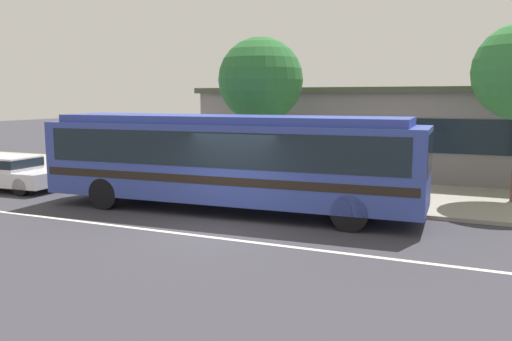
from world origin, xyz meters
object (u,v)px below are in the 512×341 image
Objects in this scene: transit_bus at (228,156)px; pedestrian_waiting_near_sign at (309,166)px; sedan_behind_bus at (6,171)px; street_tree_near_stop at (261,81)px; bus_stop_sign at (363,155)px.

transit_bus is 3.80m from pedestrian_waiting_near_sign.
street_tree_near_stop reaches higher than sedan_behind_bus.
sedan_behind_bus is 13.41m from bus_stop_sign.
street_tree_near_stop is at bearing 153.52° from bus_stop_sign.
sedan_behind_bus is 10.33m from street_tree_near_stop.
sedan_behind_bus is (-9.54, 0.04, -1.00)m from transit_bus.
street_tree_near_stop is at bearing 26.42° from sedan_behind_bus.
transit_bus is at bearing -0.22° from sedan_behind_bus.
transit_bus reaches higher than pedestrian_waiting_near_sign.
pedestrian_waiting_near_sign is 3.92m from street_tree_near_stop.
street_tree_near_stop is at bearing 157.89° from pedestrian_waiting_near_sign.
street_tree_near_stop reaches higher than pedestrian_waiting_near_sign.
street_tree_near_stop is at bearing 100.48° from transit_bus.
sedan_behind_bus is at bearing -153.58° from street_tree_near_stop.
street_tree_near_stop is (-4.48, 2.23, 2.44)m from bus_stop_sign.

